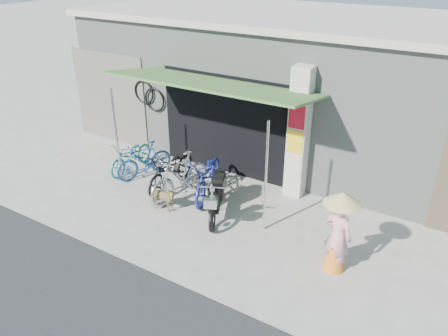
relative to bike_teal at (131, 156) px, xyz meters
The scene contains 13 objects.
ground 3.50m from the bike_teal, 23.06° to the right, with size 80.00×80.00×0.00m, color #ABA59B.
bicycle_shop 5.11m from the bike_teal, 49.45° to the left, with size 12.30×5.30×3.66m.
shop_pillar 4.33m from the bike_teal, 15.02° to the left, with size 0.42×0.44×3.00m.
awning 3.12m from the bike_teal, ahead, with size 4.60×1.88×2.72m.
neighbour_left 2.36m from the bike_teal, 145.72° to the left, with size 2.60×0.06×2.60m, color #6B665B.
bike_teal is the anchor object (origin of this frame).
bike_blue 0.53m from the bike_teal, 10.31° to the right, with size 0.42×1.50×0.90m, color #1F4F92.
bike_black 1.45m from the bike_teal, ahead, with size 0.62×1.77×0.93m, color black.
bike_silver 1.95m from the bike_teal, 13.60° to the right, with size 0.51×1.79×1.08m, color silver.
bike_navy 2.38m from the bike_teal, ahead, with size 0.66×1.89×0.99m, color navy.
street_dog 2.22m from the bike_teal, 30.96° to the right, with size 0.32×0.70×0.60m, color #986D50.
moped 3.02m from the bike_teal, 11.30° to the right, with size 0.89×1.68×1.01m.
nun 5.84m from the bike_teal, 10.56° to the right, with size 0.64×0.64×1.57m.
Camera 1 is at (4.08, -6.00, 5.14)m, focal length 35.00 mm.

